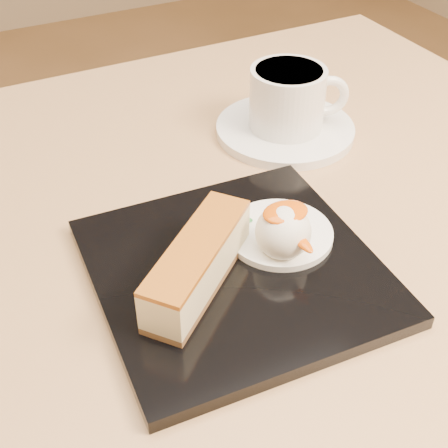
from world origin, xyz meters
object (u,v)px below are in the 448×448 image
ice_cream_scoop (283,232)px  saucer (285,129)px  coffee_cup (289,97)px  cheesecake (198,263)px  dessert_plate (235,271)px  table (260,356)px

ice_cream_scoop → saucer: 0.21m
coffee_cup → saucer: bearing=180.0°
cheesecake → ice_cream_scoop: bearing=-39.8°
dessert_plate → saucer: size_ratio=1.47×
dessert_plate → coffee_cup: (0.16, 0.17, 0.04)m
saucer → coffee_cup: bearing=-20.4°
dessert_plate → ice_cream_scoop: ice_cream_scoop is taller
table → coffee_cup: coffee_cup is taller
table → ice_cream_scoop: size_ratio=17.74×
dessert_plate → ice_cream_scoop: (0.04, -0.01, 0.03)m
table → saucer: size_ratio=5.33×
table → dessert_plate: dessert_plate is taller
saucer → table: bearing=-126.5°
table → cheesecake: (-0.08, -0.03, 0.19)m
table → coffee_cup: bearing=52.8°
table → dessert_plate: bearing=-148.5°
ice_cream_scoop → table: bearing=81.7°
dessert_plate → ice_cream_scoop: size_ratio=4.88×
saucer → cheesecake: bearing=-136.4°
table → cheesecake: size_ratio=6.69×
cheesecake → saucer: size_ratio=0.80×
table → saucer: saucer is taller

